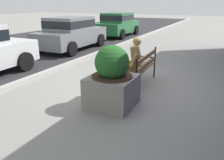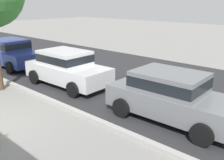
{
  "view_description": "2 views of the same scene",
  "coord_description": "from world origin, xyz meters",
  "views": [
    {
      "loc": [
        -5.47,
        -2.1,
        2.18
      ],
      "look_at": [
        -1.3,
        -0.04,
        0.6
      ],
      "focal_mm": 36.45,
      "sensor_mm": 36.0,
      "label": 1
    },
    {
      "loc": [
        7.25,
        -2.1,
        3.64
      ],
      "look_at": [
        1.19,
        4.62,
        0.8
      ],
      "focal_mm": 40.48,
      "sensor_mm": 36.0,
      "label": 2
    }
  ],
  "objects": [
    {
      "name": "curb_stone",
      "position": [
        0.0,
        2.9,
        0.06
      ],
      "size": [
        60.0,
        0.2,
        0.12
      ],
      "primitive_type": "cube",
      "color": "#B2AFA8",
      "rests_on": "ground"
    },
    {
      "name": "parked_car_white",
      "position": [
        -1.53,
        4.62,
        0.84
      ],
      "size": [
        4.14,
        2.01,
        1.56
      ],
      "color": "silver",
      "rests_on": "ground"
    },
    {
      "name": "street_surface",
      "position": [
        0.0,
        7.5,
        0.0
      ],
      "size": [
        60.0,
        9.0,
        0.01
      ],
      "primitive_type": "cube",
      "color": "#2D2D30",
      "rests_on": "ground"
    },
    {
      "name": "parked_car_blue",
      "position": [
        -6.65,
        4.62,
        0.84
      ],
      "size": [
        4.14,
        2.01,
        1.56
      ],
      "color": "navy",
      "rests_on": "ground"
    },
    {
      "name": "parked_car_grey",
      "position": [
        3.67,
        4.62,
        0.84
      ],
      "size": [
        4.14,
        2.01,
        1.56
      ],
      "color": "slate",
      "rests_on": "ground"
    }
  ]
}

